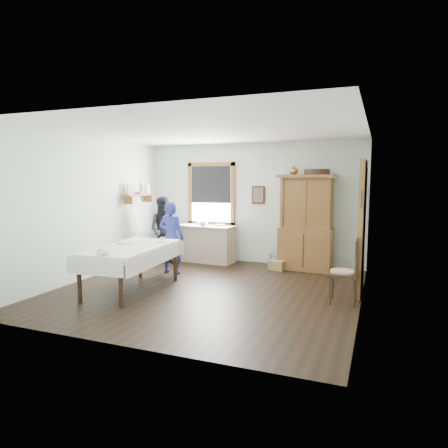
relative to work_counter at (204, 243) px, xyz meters
The scene contains 20 objects.
room 2.56m from the work_counter, 63.72° to the right, with size 5.01×5.01×2.70m.
window 1.24m from the work_counter, 80.11° to the left, with size 1.18×0.07×1.48m.
doorway 3.81m from the work_counter, 20.16° to the right, with size 0.09×1.14×2.22m.
wall_shelf 1.85m from the work_counter, 155.41° to the right, with size 0.24×1.00×0.44m.
framed_picture 1.68m from the work_counter, 14.90° to the left, with size 0.30×0.04×0.40m, color #341F12.
rug_beater 4.17m from the work_counter, 27.68° to the right, with size 0.27×0.27×0.01m, color black.
work_counter is the anchor object (origin of this frame).
china_hutch 2.41m from the work_counter, ahead, with size 1.17×0.56×1.99m, color #955D2E.
dining_table 2.66m from the work_counter, 93.22° to the right, with size 1.02×1.93×0.77m, color white.
spindle_chair 3.87m from the work_counter, 31.95° to the right, with size 0.47×0.47×1.01m, color #341F12.
pail 1.76m from the work_counter, ahead, with size 0.30×0.30×0.32m, color #9B9CA3.
wicker_basket 1.84m from the work_counter, ahead, with size 0.34×0.24×0.20m, color #9E7647.
woman_blue 1.34m from the work_counter, 95.03° to the right, with size 0.49×0.32×1.35m, color navy.
figure_dark 0.93m from the work_counter, 145.50° to the right, with size 0.68×0.53×1.40m, color black.
table_cup_a 3.53m from the work_counter, 91.77° to the right, with size 0.12×0.12×0.09m, color white.
table_cup_b 2.10m from the work_counter, 86.73° to the right, with size 0.09×0.09×0.08m, color white.
table_bowl 3.45m from the work_counter, 91.29° to the right, with size 0.20×0.20×0.05m, color white.
counter_book 0.52m from the work_counter, 17.78° to the left, with size 0.16×0.22×0.02m, color brown.
counter_bowl 0.47m from the work_counter, 132.55° to the left, with size 0.20×0.20×0.06m, color white.
shelf_bowl 1.86m from the work_counter, 155.85° to the right, with size 0.22×0.22×0.05m, color white.
Camera 1 is at (2.72, -6.17, 1.92)m, focal length 32.00 mm.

